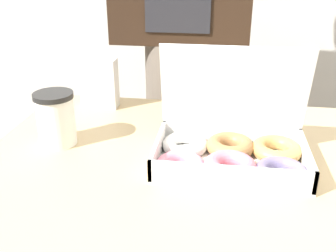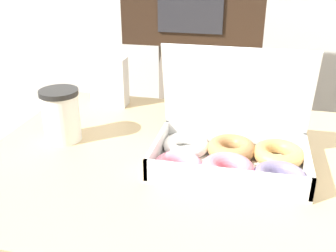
{
  "view_description": "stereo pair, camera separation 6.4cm",
  "coord_description": "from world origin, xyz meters",
  "px_view_note": "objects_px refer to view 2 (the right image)",
  "views": [
    {
      "loc": [
        0.02,
        -0.79,
        1.2
      ],
      "look_at": [
        -0.09,
        -0.02,
        0.85
      ],
      "focal_mm": 42.0,
      "sensor_mm": 36.0,
      "label": 1
    },
    {
      "loc": [
        0.08,
        -0.77,
        1.2
      ],
      "look_at": [
        -0.09,
        -0.02,
        0.85
      ],
      "focal_mm": 42.0,
      "sensor_mm": 36.0,
      "label": 2
    }
  ],
  "objects_px": {
    "donut_box": "(232,151)",
    "person_customer": "(195,32)",
    "napkin_holder": "(109,82)",
    "coffee_cup": "(61,115)"
  },
  "relations": [
    {
      "from": "napkin_holder",
      "to": "donut_box",
      "type": "bearing_deg",
      "value": -37.16
    },
    {
      "from": "donut_box",
      "to": "person_customer",
      "type": "distance_m",
      "value": 0.62
    },
    {
      "from": "donut_box",
      "to": "napkin_holder",
      "type": "height_order",
      "value": "donut_box"
    },
    {
      "from": "napkin_holder",
      "to": "person_customer",
      "type": "height_order",
      "value": "person_customer"
    },
    {
      "from": "coffee_cup",
      "to": "napkin_holder",
      "type": "bearing_deg",
      "value": 83.8
    },
    {
      "from": "napkin_holder",
      "to": "person_customer",
      "type": "distance_m",
      "value": 0.37
    },
    {
      "from": "coffee_cup",
      "to": "person_customer",
      "type": "xyz_separation_m",
      "value": [
        0.24,
        0.54,
        0.11
      ]
    },
    {
      "from": "donut_box",
      "to": "coffee_cup",
      "type": "distance_m",
      "value": 0.42
    },
    {
      "from": "donut_box",
      "to": "person_customer",
      "type": "bearing_deg",
      "value": 107.22
    },
    {
      "from": "coffee_cup",
      "to": "donut_box",
      "type": "bearing_deg",
      "value": -5.36
    }
  ]
}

